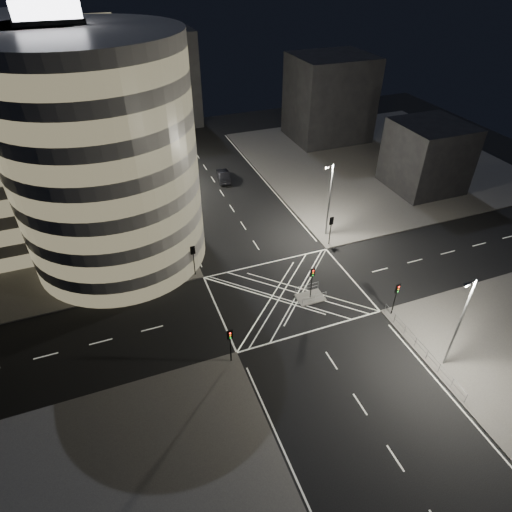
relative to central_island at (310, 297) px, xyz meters
name	(u,v)px	position (x,y,z in m)	size (l,w,h in m)	color
ground	(288,294)	(-2.00, 1.50, -0.07)	(120.00, 120.00, 0.00)	black
sidewalk_far_left	(18,221)	(-31.00, 28.50, 0.00)	(42.00, 42.00, 0.15)	#4D4B49
sidewalk_far_right	(375,160)	(27.00, 28.50, 0.00)	(42.00, 42.00, 0.15)	#4D4B49
central_island	(310,297)	(0.00, 0.00, 0.00)	(3.00, 2.00, 0.15)	slate
office_tower_curved	(56,149)	(-22.74, 20.24, 12.58)	(30.00, 29.00, 27.20)	gray
office_block_rear	(50,104)	(-24.00, 43.50, 11.07)	(24.00, 16.00, 22.00)	gray
building_right_far	(329,98)	(24.00, 41.50, 7.58)	(14.00, 12.00, 15.00)	black
building_right_near	(427,156)	(28.00, 17.50, 5.08)	(10.00, 10.00, 10.00)	black
building_far_end	(152,81)	(-6.00, 59.50, 8.93)	(18.00, 8.00, 18.00)	black
tree_a	(172,232)	(-12.50, 10.50, 5.03)	(4.97, 4.97, 7.82)	black
tree_b	(162,208)	(-12.50, 16.50, 4.92)	(4.16, 4.16, 7.25)	black
tree_c	(154,189)	(-12.50, 22.50, 4.49)	(4.03, 4.03, 6.74)	black
tree_d	(147,168)	(-12.50, 28.50, 5.02)	(4.93, 4.93, 7.79)	black
tree_e	(142,159)	(-12.50, 34.50, 3.95)	(3.77, 3.77, 6.05)	black
traffic_signal_fl	(193,255)	(-10.80, 8.30, 2.84)	(0.55, 0.22, 4.00)	black
traffic_signal_nl	(230,340)	(-10.80, -5.30, 2.84)	(0.55, 0.22, 4.00)	black
traffic_signal_fr	(331,226)	(6.80, 8.30, 2.84)	(0.55, 0.22, 4.00)	black
traffic_signal_nr	(396,294)	(6.80, -5.30, 2.84)	(0.55, 0.22, 4.00)	black
traffic_signal_island	(312,277)	(0.00, 0.00, 2.84)	(0.55, 0.22, 4.00)	black
street_lamp_left_near	(175,214)	(-11.44, 13.50, 5.47)	(1.25, 0.25, 10.00)	slate
street_lamp_left_far	(150,156)	(-11.44, 31.50, 5.47)	(1.25, 0.25, 10.00)	slate
street_lamp_right_far	(329,198)	(7.44, 10.50, 5.47)	(1.25, 0.25, 10.00)	slate
street_lamp_right_near	(459,322)	(7.44, -12.50, 5.47)	(1.25, 0.25, 10.00)	slate
railing_near_right	(421,348)	(6.30, -10.65, 0.62)	(0.06, 11.70, 1.10)	slate
railing_island_south	(314,298)	(0.00, -0.90, 0.62)	(2.80, 0.06, 1.10)	slate
railing_island_north	(307,288)	(0.00, 0.90, 0.62)	(2.80, 0.06, 1.10)	slate
sedan	(223,176)	(-0.50, 30.62, 0.76)	(1.77, 5.07, 1.67)	black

